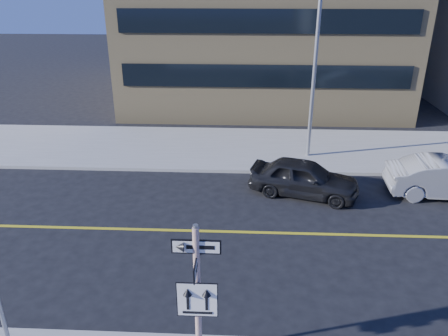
# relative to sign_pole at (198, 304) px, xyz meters

# --- Properties ---
(ground) EXTENTS (120.00, 120.00, 0.00)m
(ground) POSITION_rel_sign_pole_xyz_m (0.00, 2.51, -2.44)
(ground) COLOR black
(ground) RESTS_ON ground
(sign_pole) EXTENTS (0.92, 0.92, 4.06)m
(sign_pole) POSITION_rel_sign_pole_xyz_m (0.00, 0.00, 0.00)
(sign_pole) COLOR silver
(sign_pole) RESTS_ON near_sidewalk
(parked_car_a) EXTENTS (2.98, 4.72, 1.50)m
(parked_car_a) POSITION_rel_sign_pole_xyz_m (3.31, 9.56, -1.69)
(parked_car_a) COLOR black
(parked_car_a) RESTS_ON ground
(parked_car_b) EXTENTS (1.95, 4.88, 1.58)m
(parked_car_b) POSITION_rel_sign_pole_xyz_m (9.12, 9.70, -1.65)
(parked_car_b) COLOR gray
(parked_car_b) RESTS_ON ground
(streetlight_a) EXTENTS (0.55, 2.25, 8.00)m
(streetlight_a) POSITION_rel_sign_pole_xyz_m (4.00, 13.27, 2.32)
(streetlight_a) COLOR gray
(streetlight_a) RESTS_ON far_sidewalk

